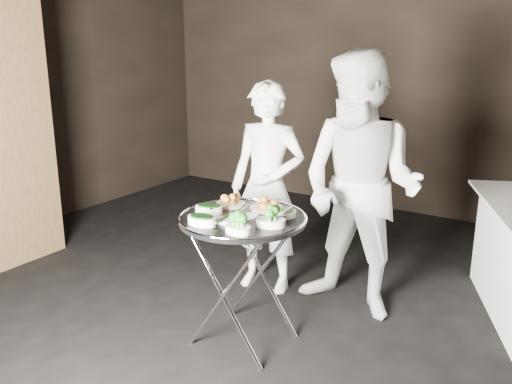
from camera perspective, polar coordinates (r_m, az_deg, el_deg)
The scene contains 16 objects.
floor at distance 3.47m, azimuth -5.14°, elevation -17.03°, with size 6.00×7.00×0.05m, color black.
wall_back at distance 6.11m, azimuth 15.46°, elevation 11.85°, with size 6.00×0.05×3.00m, color black.
tray_stand at distance 3.38m, azimuth -1.38°, elevation -8.68°, with size 0.55×0.47×0.81m.
serving_tray at distance 3.24m, azimuth -1.42°, elevation -2.81°, with size 0.78×0.78×0.04m.
potato_plate_a at distance 3.45m, azimuth -2.72°, elevation -0.96°, with size 0.20×0.20×0.07m.
potato_plate_b at distance 3.37m, azimuth 1.12°, elevation -1.32°, with size 0.22×0.22×0.08m.
greens_bowl at distance 3.23m, azimuth 3.23°, elevation -2.14°, with size 0.11×0.11×0.06m.
asparagus_plate_a at distance 3.23m, azimuth -1.24°, elevation -2.41°, with size 0.20×0.17×0.04m.
asparagus_plate_b at distance 3.15m, azimuth -3.41°, elevation -2.88°, with size 0.20×0.13×0.04m.
spinach_bowl_a at distance 3.31m, azimuth -4.99°, elevation -1.69°, with size 0.20×0.15×0.07m.
spinach_bowl_b at distance 3.11m, azimuth -5.74°, elevation -2.84°, with size 0.18×0.12×0.07m.
broccoli_bowl_a at distance 3.07m, azimuth 1.52°, elevation -3.04°, with size 0.21×0.18×0.07m.
broccoli_bowl_b at distance 2.97m, azimuth -1.90°, elevation -3.77°, with size 0.18×0.15×0.07m.
serving_utensils at distance 3.27m, azimuth -0.52°, elevation -1.55°, with size 0.58×0.42×0.01m.
waiter_left at distance 4.02m, azimuth 1.19°, elevation 0.42°, with size 0.58×0.38×1.58m, color white.
waiter_right at distance 3.69m, azimuth 10.91°, elevation 0.46°, with size 0.87×0.68×1.80m, color white.
Camera 1 is at (1.81, -2.30, 1.85)m, focal length 38.00 mm.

